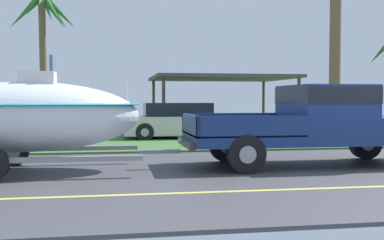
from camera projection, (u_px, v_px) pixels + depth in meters
ground at (248, 138)px, 18.45m from camera, size 36.00×22.00×0.11m
pickup_truck_towing at (323, 121)px, 10.99m from camera, size 5.82×2.08×1.85m
boat_on_trailer at (26, 116)px, 9.90m from camera, size 5.87×2.36×2.44m
parked_sedan_near at (182, 121)px, 18.10m from camera, size 4.46×1.87×1.38m
carport_awning at (220, 79)px, 22.12m from camera, size 6.30×5.33×2.57m
palm_tree_near_right at (44, 20)px, 21.50m from camera, size 3.12×3.54×6.49m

